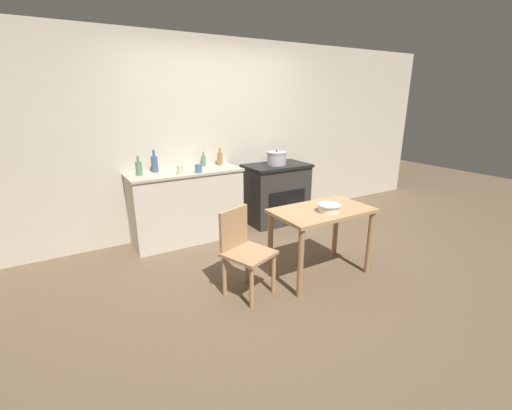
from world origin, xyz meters
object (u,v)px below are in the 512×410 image
object	(u,v)px
flour_sack	(305,217)
bottle_left	(220,159)
bottle_far_left	(139,168)
stock_pot	(277,158)
bottle_center_left	(204,160)
bottle_mid_left	(155,164)
cup_center	(198,168)
cup_center_right	(180,170)
chair	(244,249)
mixing_bowl_large	(329,208)
work_table	(322,220)
stove	(276,193)

from	to	relation	value
flour_sack	bottle_left	world-z (taller)	bottle_left
bottle_far_left	stock_pot	bearing A→B (deg)	-2.79
bottle_left	bottle_center_left	bearing A→B (deg)	162.78
bottle_mid_left	cup_center	size ratio (longest dim) A/B	2.60
stock_pot	cup_center_right	world-z (taller)	stock_pot
bottle_far_left	bottle_center_left	distance (m)	0.89
cup_center	cup_center_right	xyz separation A→B (m)	(-0.21, 0.06, -0.00)
bottle_mid_left	bottle_left	bearing A→B (deg)	-0.59
chair	cup_center	world-z (taller)	cup_center
bottle_center_left	mixing_bowl_large	bearing A→B (deg)	-74.53
stock_pot	cup_center	distance (m)	1.25
bottle_far_left	bottle_left	distance (m)	1.09
flour_sack	cup_center_right	world-z (taller)	cup_center_right
work_table	mixing_bowl_large	distance (m)	0.19
bottle_left	mixing_bowl_large	bearing A→B (deg)	-80.28
cup_center	bottle_center_left	bearing A→B (deg)	58.86
chair	flour_sack	world-z (taller)	chair
bottle_left	cup_center_right	bearing A→B (deg)	-159.17
flour_sack	stock_pot	size ratio (longest dim) A/B	1.05
stock_pot	bottle_far_left	distance (m)	1.90
stove	chair	bearing A→B (deg)	-132.85
stove	bottle_mid_left	world-z (taller)	bottle_mid_left
work_table	stock_pot	xyz separation A→B (m)	(0.50, 1.56, 0.37)
stock_pot	work_table	bearing A→B (deg)	-107.71
chair	stock_pot	xyz separation A→B (m)	(1.36, 1.46, 0.52)
stove	flour_sack	distance (m)	0.56
stove	chair	xyz separation A→B (m)	(-1.37, -1.48, 0.01)
bottle_far_left	cup_center	world-z (taller)	bottle_far_left
bottle_far_left	mixing_bowl_large	bearing A→B (deg)	-51.31
bottle_left	cup_center	world-z (taller)	bottle_left
bottle_left	bottle_center_left	xyz separation A→B (m)	(-0.21, 0.07, -0.02)
chair	bottle_center_left	size ratio (longest dim) A/B	4.30
bottle_mid_left	stock_pot	bearing A→B (deg)	-5.93
work_table	cup_center_right	world-z (taller)	cup_center_right
chair	bottle_mid_left	bearing A→B (deg)	81.21
flour_sack	bottle_far_left	size ratio (longest dim) A/B	1.33
mixing_bowl_large	bottle_mid_left	size ratio (longest dim) A/B	0.83
bottle_center_left	cup_center	world-z (taller)	bottle_center_left
work_table	flour_sack	size ratio (longest dim) A/B	3.32
stove	work_table	distance (m)	1.67
stock_pot	bottle_far_left	world-z (taller)	bottle_far_left
bottle_left	chair	bearing A→B (deg)	-108.51
mixing_bowl_large	bottle_left	distance (m)	1.86
mixing_bowl_large	flour_sack	bearing A→B (deg)	59.73
work_table	bottle_left	size ratio (longest dim) A/B	4.32
work_table	bottle_center_left	xyz separation A→B (m)	(-0.52, 1.79, 0.39)
stove	mixing_bowl_large	distance (m)	1.79
stove	stock_pot	distance (m)	0.53
chair	cup_center	size ratio (longest dim) A/B	7.87
cup_center	cup_center_right	distance (m)	0.22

